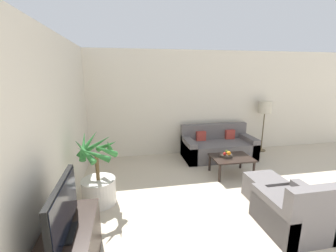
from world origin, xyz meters
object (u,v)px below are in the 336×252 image
at_px(ottoman, 264,188).
at_px(apple_green, 227,151).
at_px(armchair, 295,213).
at_px(floor_lamp, 265,109).
at_px(apple_red, 225,154).
at_px(potted_palm, 98,181).
at_px(coffee_table, 231,159).
at_px(fruit_bowl, 226,155).
at_px(orange_fruit, 229,153).
at_px(television, 63,210).
at_px(sofa_loveseat, 218,147).

bearing_deg(ottoman, apple_green, 99.70).
xyz_separation_m(armchair, ottoman, (0.07, 0.80, -0.06)).
bearing_deg(floor_lamp, apple_red, -143.57).
xyz_separation_m(potted_palm, apple_red, (2.49, 0.57, 0.09)).
bearing_deg(coffee_table, apple_red, -174.81).
xyz_separation_m(potted_palm, armchair, (2.71, -1.22, -0.13)).
distance_m(fruit_bowl, apple_red, 0.10).
relative_size(floor_lamp, orange_fruit, 16.22).
distance_m(apple_red, ottoman, 1.07).
distance_m(apple_green, armchair, 1.92).
height_order(television, orange_fruit, television).
bearing_deg(potted_palm, fruit_bowl, 13.92).
bearing_deg(apple_red, apple_green, 48.31).
bearing_deg(apple_red, armchair, -82.88).
xyz_separation_m(sofa_loveseat, fruit_bowl, (-0.24, -0.96, 0.15)).
relative_size(floor_lamp, fruit_bowl, 5.38).
relative_size(potted_palm, apple_red, 18.29).
bearing_deg(apple_green, fruit_bowl, -128.61).
height_order(orange_fruit, armchair, armchair).
height_order(television, sofa_loveseat, television).
distance_m(floor_lamp, fruit_bowl, 2.17).
height_order(floor_lamp, orange_fruit, floor_lamp).
xyz_separation_m(floor_lamp, apple_red, (-1.71, -1.26, -0.68)).
distance_m(armchair, ottoman, 0.80).
bearing_deg(apple_green, orange_fruit, -94.37).
bearing_deg(potted_palm, coffee_table, 12.46).
bearing_deg(potted_palm, television, -95.07).
height_order(potted_palm, apple_red, potted_palm).
bearing_deg(television, fruit_bowl, 38.67).
distance_m(sofa_loveseat, fruit_bowl, 1.00).
height_order(coffee_table, orange_fruit, orange_fruit).
relative_size(armchair, ottoman, 1.49).
xyz_separation_m(fruit_bowl, armchair, (0.17, -1.85, -0.16)).
relative_size(potted_palm, sofa_loveseat, 0.68).
height_order(orange_fruit, ottoman, orange_fruit).
bearing_deg(ottoman, sofa_loveseat, 89.71).
bearing_deg(sofa_loveseat, armchair, -91.58).
height_order(floor_lamp, fruit_bowl, floor_lamp).
xyz_separation_m(orange_fruit, armchair, (0.13, -1.79, -0.23)).
bearing_deg(potted_palm, floor_lamp, 23.59).
xyz_separation_m(potted_palm, floor_lamp, (4.20, 1.83, 0.78)).
bearing_deg(orange_fruit, television, -142.53).
distance_m(apple_green, orange_fruit, 0.12).
height_order(sofa_loveseat, apple_red, sofa_loveseat).
distance_m(potted_palm, armchair, 2.98).
distance_m(fruit_bowl, armchair, 1.86).
xyz_separation_m(apple_green, orange_fruit, (-0.01, -0.12, 0.01)).
xyz_separation_m(apple_red, orange_fruit, (0.09, -0.00, 0.01)).
xyz_separation_m(apple_red, armchair, (0.22, -1.79, -0.22)).
bearing_deg(television, apple_red, 38.50).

